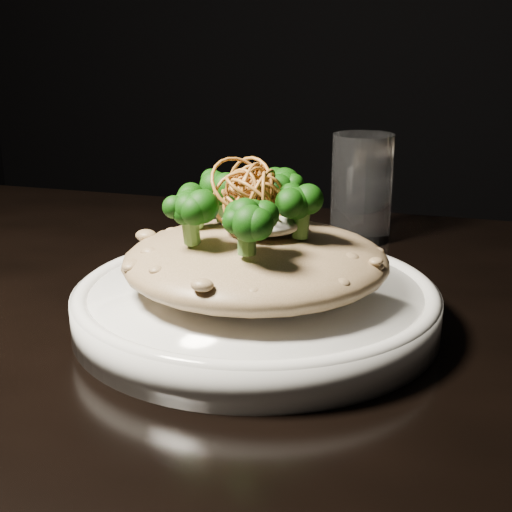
{
  "coord_description": "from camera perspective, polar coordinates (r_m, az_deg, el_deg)",
  "views": [
    {
      "loc": [
        0.21,
        -0.47,
        0.97
      ],
      "look_at": [
        0.06,
        0.02,
        0.81
      ],
      "focal_mm": 50.0,
      "sensor_mm": 36.0,
      "label": 1
    }
  ],
  "objects": [
    {
      "name": "table",
      "position": [
        0.6,
        -6.03,
        -12.69
      ],
      "size": [
        1.1,
        0.8,
        0.75
      ],
      "color": "black",
      "rests_on": "ground"
    },
    {
      "name": "broccoli",
      "position": [
        0.52,
        -0.62,
        4.51
      ],
      "size": [
        0.14,
        0.14,
        0.05
      ],
      "primitive_type": null,
      "color": "black",
      "rests_on": "risotto"
    },
    {
      "name": "plate",
      "position": [
        0.55,
        0.0,
        -4.02
      ],
      "size": [
        0.28,
        0.28,
        0.03
      ],
      "primitive_type": "cylinder",
      "color": "silver",
      "rests_on": "table"
    },
    {
      "name": "shallots",
      "position": [
        0.52,
        -0.14,
        5.48
      ],
      "size": [
        0.05,
        0.05,
        0.03
      ],
      "primitive_type": null,
      "color": "brown",
      "rests_on": "cheese"
    },
    {
      "name": "risotto",
      "position": [
        0.54,
        -0.03,
        -0.36
      ],
      "size": [
        0.2,
        0.2,
        0.04
      ],
      "primitive_type": "ellipsoid",
      "color": "brown",
      "rests_on": "plate"
    },
    {
      "name": "cheese",
      "position": [
        0.53,
        0.62,
        2.83
      ],
      "size": [
        0.06,
        0.06,
        0.02
      ],
      "primitive_type": "ellipsoid",
      "color": "silver",
      "rests_on": "risotto"
    },
    {
      "name": "drinking_glass",
      "position": [
        0.77,
        8.44,
        5.42
      ],
      "size": [
        0.07,
        0.07,
        0.11
      ],
      "primitive_type": "cylinder",
      "rotation": [
        0.0,
        0.0,
        0.05
      ],
      "color": "white",
      "rests_on": "table"
    }
  ]
}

